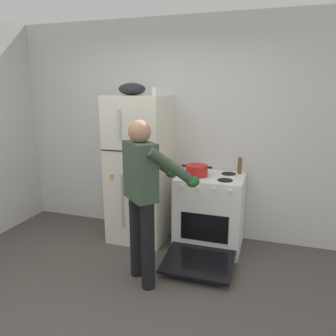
{
  "coord_description": "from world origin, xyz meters",
  "views": [
    {
      "loc": [
        1.17,
        -2.05,
        1.88
      ],
      "look_at": [
        0.08,
        1.32,
        1.0
      ],
      "focal_mm": 34.89,
      "sensor_mm": 36.0,
      "label": 1
    }
  ],
  "objects": [
    {
      "name": "ground",
      "position": [
        0.0,
        0.0,
        0.0
      ],
      "size": [
        8.0,
        8.0,
        0.0
      ],
      "primitive_type": "plane",
      "color": "#4C4742"
    },
    {
      "name": "kitchen_wall_back",
      "position": [
        0.0,
        1.95,
        1.35
      ],
      "size": [
        6.0,
        0.1,
        2.7
      ],
      "primitive_type": "cube",
      "color": "silver",
      "rests_on": "ground"
    },
    {
      "name": "refrigerator",
      "position": [
        -0.36,
        1.57,
        0.89
      ],
      "size": [
        0.68,
        0.72,
        1.79
      ],
      "color": "silver",
      "rests_on": "ground"
    },
    {
      "name": "stove_range",
      "position": [
        0.53,
        1.55,
        0.43
      ],
      "size": [
        0.76,
        1.2,
        0.89
      ],
      "color": "white",
      "rests_on": "ground"
    },
    {
      "name": "person_cook",
      "position": [
        0.07,
        0.66,
        0.96
      ],
      "size": [
        0.71,
        0.75,
        1.6
      ],
      "color": "black",
      "rests_on": "ground"
    },
    {
      "name": "red_pot",
      "position": [
        0.37,
        1.52,
        0.95
      ],
      "size": [
        0.35,
        0.25,
        0.12
      ],
      "color": "red",
      "rests_on": "stove_range"
    },
    {
      "name": "coffee_mug",
      "position": [
        -0.18,
        1.62,
        1.83
      ],
      "size": [
        0.11,
        0.08,
        0.1
      ],
      "color": "silver",
      "rests_on": "refrigerator"
    },
    {
      "name": "pepper_mill",
      "position": [
        0.83,
        1.77,
        0.98
      ],
      "size": [
        0.05,
        0.05,
        0.19
      ],
      "primitive_type": "cylinder",
      "color": "brown",
      "rests_on": "stove_range"
    },
    {
      "name": "mixing_bowl",
      "position": [
        -0.44,
        1.57,
        1.86
      ],
      "size": [
        0.32,
        0.32,
        0.14
      ],
      "primitive_type": "ellipsoid",
      "color": "black",
      "rests_on": "refrigerator"
    }
  ]
}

